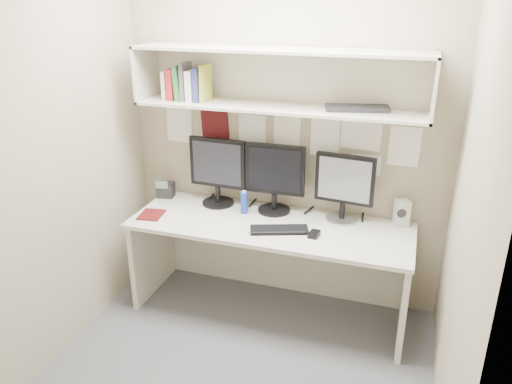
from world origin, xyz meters
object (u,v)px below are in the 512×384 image
(desk_phone, at_px, (166,190))
(monitor_right, at_px, (344,185))
(maroon_notebook, at_px, (151,215))
(keyboard, at_px, (279,230))
(monitor_center, at_px, (275,176))
(desk, at_px, (270,267))
(monitor_left, at_px, (218,169))
(speaker, at_px, (402,213))

(desk_phone, bearing_deg, monitor_right, -10.23)
(monitor_right, distance_m, maroon_notebook, 1.42)
(keyboard, bearing_deg, monitor_center, 92.28)
(desk, bearing_deg, maroon_notebook, -170.43)
(monitor_left, relative_size, keyboard, 1.31)
(desk, bearing_deg, monitor_left, 155.70)
(speaker, bearing_deg, keyboard, -177.13)
(monitor_left, distance_m, monitor_right, 0.96)
(desk, distance_m, maroon_notebook, 0.96)
(desk, distance_m, keyboard, 0.40)
(maroon_notebook, xyz_separation_m, desk_phone, (-0.07, 0.36, 0.06))
(keyboard, distance_m, maroon_notebook, 0.97)
(monitor_right, bearing_deg, speaker, 10.90)
(maroon_notebook, bearing_deg, monitor_left, 35.11)
(monitor_left, bearing_deg, speaker, 3.76)
(monitor_center, distance_m, keyboard, 0.44)
(monitor_center, bearing_deg, desk_phone, 178.94)
(monitor_left, xyz_separation_m, keyboard, (0.58, -0.32, -0.27))
(keyboard, bearing_deg, maroon_notebook, 163.08)
(monitor_left, xyz_separation_m, desk_phone, (-0.45, -0.01, -0.22))
(monitor_center, xyz_separation_m, monitor_right, (0.51, 0.00, -0.01))
(monitor_right, relative_size, maroon_notebook, 2.47)
(desk, bearing_deg, desk_phone, 167.18)
(desk, distance_m, desk_phone, 1.05)
(keyboard, xyz_separation_m, desk_phone, (-1.04, 0.32, 0.05))
(desk, bearing_deg, keyboard, -47.15)
(desk, height_order, monitor_right, monitor_right)
(monitor_center, height_order, speaker, monitor_center)
(desk, relative_size, maroon_notebook, 10.07)
(monitor_right, height_order, maroon_notebook, monitor_right)
(desk, distance_m, monitor_right, 0.82)
(monitor_left, xyz_separation_m, monitor_center, (0.45, 0.00, -0.00))
(monitor_right, relative_size, keyboard, 1.23)
(desk, bearing_deg, monitor_center, 98.59)
(speaker, relative_size, maroon_notebook, 0.95)
(monitor_right, bearing_deg, desk, -149.31)
(monitor_right, height_order, desk_phone, monitor_right)
(desk, relative_size, monitor_left, 3.84)
(monitor_center, bearing_deg, maroon_notebook, -157.81)
(monitor_right, relative_size, desk_phone, 3.17)
(monitor_center, bearing_deg, monitor_left, 178.61)
(monitor_left, height_order, speaker, monitor_left)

